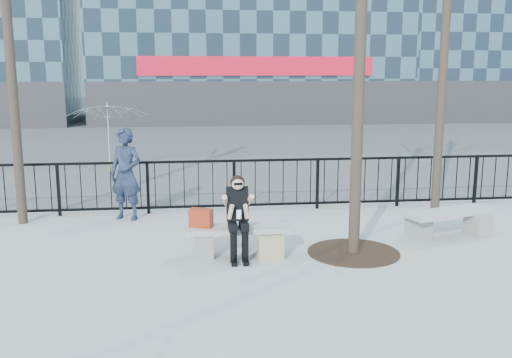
{
  "coord_description": "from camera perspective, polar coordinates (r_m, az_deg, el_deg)",
  "views": [
    {
      "loc": [
        -0.76,
        -8.79,
        2.93
      ],
      "look_at": [
        0.4,
        0.8,
        1.1
      ],
      "focal_mm": 40.0,
      "sensor_mm": 36.0,
      "label": 1
    }
  ],
  "objects": [
    {
      "name": "vendor_umbrella",
      "position": [
        17.04,
        -14.55,
        4.0
      ],
      "size": [
        2.37,
        2.42,
        2.07
      ],
      "primitive_type": "imported",
      "rotation": [
        0.0,
        0.0,
        -0.05
      ],
      "color": "yellow",
      "rests_on": "ground"
    },
    {
      "name": "shopping_bag",
      "position": [
        9.03,
        1.46,
        -6.92
      ],
      "size": [
        0.43,
        0.22,
        0.39
      ],
      "primitive_type": "cube",
      "rotation": [
        0.0,
        0.0,
        0.16
      ],
      "color": "#C9BE8E",
      "rests_on": "ground"
    },
    {
      "name": "bench_second",
      "position": [
        10.78,
        18.7,
        -3.95
      ],
      "size": [
        1.67,
        0.47,
        0.5
      ],
      "rotation": [
        0.0,
        0.0,
        0.31
      ],
      "color": "slate",
      "rests_on": "ground"
    },
    {
      "name": "ground",
      "position": [
        9.3,
        -1.87,
        -7.65
      ],
      "size": [
        120.0,
        120.0,
        0.0
      ],
      "primitive_type": "plane",
      "color": "#9D9D98",
      "rests_on": "ground"
    },
    {
      "name": "tree_grate",
      "position": [
        9.55,
        9.71,
        -7.23
      ],
      "size": [
        1.5,
        1.5,
        0.02
      ],
      "primitive_type": "cylinder",
      "color": "black",
      "rests_on": "ground"
    },
    {
      "name": "standing_man",
      "position": [
        11.6,
        -12.87,
        0.48
      ],
      "size": [
        0.8,
        0.68,
        1.84
      ],
      "primitive_type": "imported",
      "rotation": [
        0.0,
        0.0,
        -0.43
      ],
      "color": "black",
      "rests_on": "ground"
    },
    {
      "name": "railing",
      "position": [
        12.05,
        -3.15,
        -0.66
      ],
      "size": [
        14.0,
        0.06,
        1.1
      ],
      "color": "black",
      "rests_on": "ground"
    },
    {
      "name": "handbag",
      "position": [
        9.1,
        -5.52,
        -3.9
      ],
      "size": [
        0.4,
        0.3,
        0.3
      ],
      "primitive_type": "cube",
      "rotation": [
        0.0,
        0.0,
        -0.41
      ],
      "color": "maroon",
      "rests_on": "bench_main"
    },
    {
      "name": "bench_main",
      "position": [
        9.21,
        -1.88,
        -5.87
      ],
      "size": [
        1.65,
        0.46,
        0.49
      ],
      "color": "slate",
      "rests_on": "ground"
    },
    {
      "name": "seated_woman",
      "position": [
        8.95,
        -1.81,
        -3.9
      ],
      "size": [
        0.5,
        0.64,
        1.34
      ],
      "color": "black",
      "rests_on": "ground"
    },
    {
      "name": "street_surface",
      "position": [
        23.98,
        -5.05,
        3.69
      ],
      "size": [
        60.0,
        23.0,
        0.01
      ],
      "primitive_type": "cube",
      "color": "#474747",
      "rests_on": "ground"
    }
  ]
}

